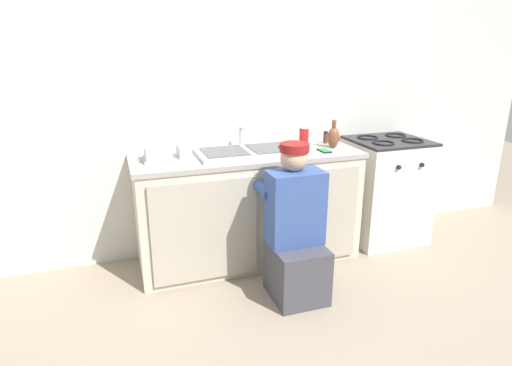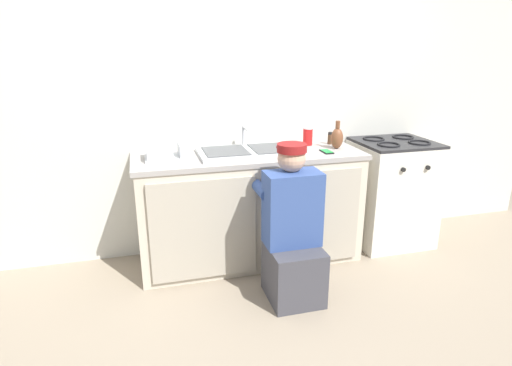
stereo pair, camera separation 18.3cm
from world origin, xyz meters
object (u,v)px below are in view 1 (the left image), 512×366
at_px(cell_phone, 324,151).
at_px(soda_cup_red, 304,136).
at_px(sink_double_basin, 248,151).
at_px(dish_rack_tray, 163,157).
at_px(spice_bottle_pepper, 326,137).
at_px(plumber_person, 296,236).
at_px(vase_decorative, 333,137).
at_px(stove_range, 385,189).

relative_size(cell_phone, soda_cup_red, 0.92).
height_order(sink_double_basin, soda_cup_red, sink_double_basin).
height_order(sink_double_basin, dish_rack_tray, sink_double_basin).
distance_m(sink_double_basin, spice_bottle_pepper, 0.77).
bearing_deg(spice_bottle_pepper, plumber_person, -128.12).
bearing_deg(cell_phone, plumber_person, -132.09).
relative_size(soda_cup_red, vase_decorative, 0.66).
distance_m(sink_double_basin, vase_decorative, 0.74).
bearing_deg(spice_bottle_pepper, soda_cup_red, 175.45).
distance_m(plumber_person, soda_cup_red, 1.04).
xyz_separation_m(stove_range, vase_decorative, (-0.57, -0.02, 0.53)).
height_order(sink_double_basin, cell_phone, sink_double_basin).
height_order(spice_bottle_pepper, dish_rack_tray, dish_rack_tray).
distance_m(sink_double_basin, cell_phone, 0.62).
distance_m(spice_bottle_pepper, vase_decorative, 0.17).
relative_size(sink_double_basin, soda_cup_red, 5.26).
xyz_separation_m(cell_phone, soda_cup_red, (-0.05, 0.28, 0.07)).
height_order(sink_double_basin, plumber_person, plumber_person).
relative_size(sink_double_basin, dish_rack_tray, 2.86).
height_order(cell_phone, dish_rack_tray, dish_rack_tray).
xyz_separation_m(sink_double_basin, dish_rack_tray, (-0.66, 0.01, 0.01)).
height_order(cell_phone, spice_bottle_pepper, spice_bottle_pepper).
xyz_separation_m(plumber_person, cell_phone, (0.46, 0.51, 0.46)).
relative_size(sink_double_basin, vase_decorative, 3.48).
height_order(spice_bottle_pepper, soda_cup_red, soda_cup_red).
bearing_deg(stove_range, soda_cup_red, 167.87).
xyz_separation_m(dish_rack_tray, vase_decorative, (1.40, -0.03, 0.07)).
xyz_separation_m(sink_double_basin, soda_cup_red, (0.56, 0.16, 0.06)).
distance_m(stove_range, vase_decorative, 0.78).
bearing_deg(soda_cup_red, stove_range, -12.13).
xyz_separation_m(stove_range, dish_rack_tray, (-1.97, 0.01, 0.47)).
xyz_separation_m(plumber_person, vase_decorative, (0.60, 0.61, 0.54)).
relative_size(dish_rack_tray, vase_decorative, 1.22).
bearing_deg(soda_cup_red, cell_phone, -80.16).
xyz_separation_m(sink_double_basin, vase_decorative, (0.74, -0.02, 0.07)).
xyz_separation_m(sink_double_basin, spice_bottle_pepper, (0.76, 0.14, 0.03)).
distance_m(stove_range, cell_phone, 0.84).
relative_size(cell_phone, dish_rack_tray, 0.50).
bearing_deg(plumber_person, sink_double_basin, 102.72).
bearing_deg(sink_double_basin, dish_rack_tray, 179.49).
xyz_separation_m(plumber_person, soda_cup_red, (0.41, 0.80, 0.52)).
height_order(dish_rack_tray, soda_cup_red, soda_cup_red).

